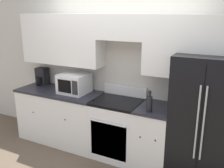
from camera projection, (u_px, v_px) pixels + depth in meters
The scene contains 9 objects.
ground_plane at pixel (103, 163), 3.78m from camera, with size 12.00×12.00×0.00m, color brown.
wall_back at pixel (120, 59), 3.87m from camera, with size 8.00×0.39×2.60m.
lower_cabinets_left at pixel (61, 116), 4.36m from camera, with size 1.49×0.64×0.91m.
lower_cabinets_right at pixel (154, 136), 3.62m from camera, with size 0.49×0.64×0.91m.
oven_range at pixel (117, 128), 3.88m from camera, with size 0.73×0.65×1.07m.
refrigerator at pixel (204, 119), 3.26m from camera, with size 0.82×0.71×1.70m.
microwave at pixel (74, 83), 4.10m from camera, with size 0.45×0.43×0.32m.
bottle at pixel (149, 103), 3.32m from camera, with size 0.08×0.08×0.29m.
paper_towel_holder at pixel (42, 77), 4.57m from camera, with size 0.21×0.22×0.31m.
Camera 1 is at (1.62, -2.89, 2.20)m, focal length 40.00 mm.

